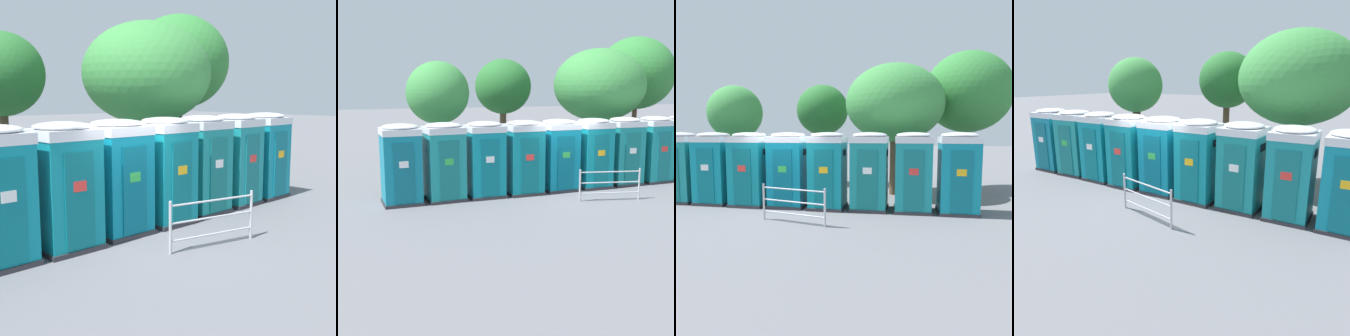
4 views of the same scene
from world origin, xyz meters
TOP-DOWN VIEW (x-y plane):
  - ground_plane at (0.00, 0.00)m, footprint 120.00×120.00m
  - portapotty_0 at (-5.54, 0.12)m, footprint 1.24×1.23m
  - portapotty_1 at (-4.16, 0.16)m, footprint 1.31×1.28m
  - portapotty_2 at (-2.78, 0.18)m, footprint 1.22×1.22m
  - portapotty_3 at (-1.39, 0.16)m, footprint 1.22×1.21m
  - portapotty_4 at (-0.01, 0.24)m, footprint 1.24×1.22m
  - portapotty_5 at (1.38, 0.24)m, footprint 1.18×1.22m
  - portapotty_6 at (2.76, 0.33)m, footprint 1.20×1.21m
  - portapotty_7 at (4.14, 0.36)m, footprint 1.22×1.26m
  - portapotty_8 at (5.53, 0.39)m, footprint 1.25×1.24m
  - street_tree_0 at (3.38, 3.27)m, footprint 3.94×3.94m
  - street_tree_1 at (-3.68, 3.26)m, footprint 2.41×2.41m
  - street_tree_3 at (-0.26, 5.48)m, footprint 2.52×2.52m
  - event_barrier at (0.89, -1.74)m, footprint 2.01×0.48m

SIDE VIEW (x-z plane):
  - ground_plane at x=0.00m, z-range 0.00..0.00m
  - event_barrier at x=0.89m, z-range 0.04..1.09m
  - portapotty_1 at x=-4.16m, z-range 0.01..2.55m
  - portapotty_4 at x=-0.01m, z-range 0.01..2.55m
  - portapotty_3 at x=-1.39m, z-range 0.01..2.55m
  - portapotty_0 at x=-5.54m, z-range 0.01..2.55m
  - portapotty_8 at x=5.53m, z-range 0.01..2.55m
  - portapotty_2 at x=-2.78m, z-range 0.01..2.55m
  - portapotty_6 at x=2.76m, z-range 0.01..2.55m
  - portapotty_7 at x=4.14m, z-range 0.01..2.55m
  - portapotty_5 at x=1.38m, z-range 0.01..2.55m
  - street_tree_1 at x=-3.68m, z-range 1.07..5.68m
  - street_tree_3 at x=-0.26m, z-range 1.18..6.04m
  - street_tree_0 at x=3.38m, z-range 1.06..6.33m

